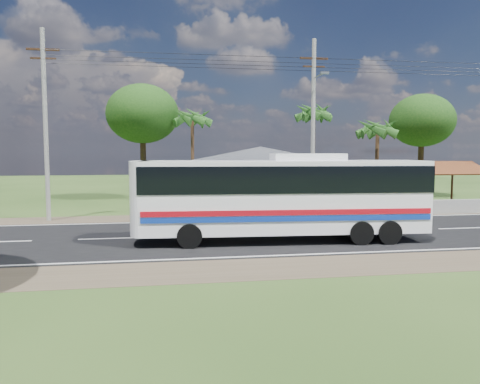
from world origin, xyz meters
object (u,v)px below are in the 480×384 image
object	(u,v)px
coach_bus	(284,191)
motorcycle	(414,206)
person	(413,200)
waiting_shed	(439,170)

from	to	relation	value
coach_bus	motorcycle	distance (m)	13.18
coach_bus	person	xyz separation A→B (m)	(10.83, 7.99, -1.39)
motorcycle	person	world-z (taller)	person
waiting_shed	motorcycle	bearing A→B (deg)	-141.35
waiting_shed	motorcycle	xyz separation A→B (m)	(-3.39, -2.71, -2.24)
waiting_shed	person	bearing A→B (deg)	-144.30
motorcycle	waiting_shed	bearing A→B (deg)	-49.66
waiting_shed	person	size ratio (longest dim) A/B	3.00
motorcycle	person	bearing A→B (deg)	-23.29
waiting_shed	coach_bus	world-z (taller)	coach_bus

